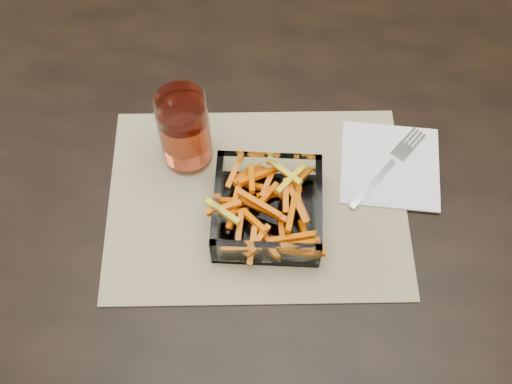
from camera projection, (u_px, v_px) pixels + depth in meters
The scene contains 6 objects.
dining_table at pixel (324, 180), 1.09m from camera, with size 1.60×0.90×0.75m.
placemat at pixel (257, 201), 0.97m from camera, with size 0.45×0.33×0.00m, color tan.
glass_bowl at pixel (267, 210), 0.94m from camera, with size 0.17×0.17×0.06m.
tumbler at pixel (185, 132), 0.96m from camera, with size 0.08×0.08×0.14m.
napkin at pixel (390, 165), 1.00m from camera, with size 0.15×0.15×0.00m, color white.
fork at pixel (389, 165), 1.00m from camera, with size 0.11×0.16×0.00m.
Camera 1 is at (-0.03, -0.57, 1.61)m, focal length 45.00 mm.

